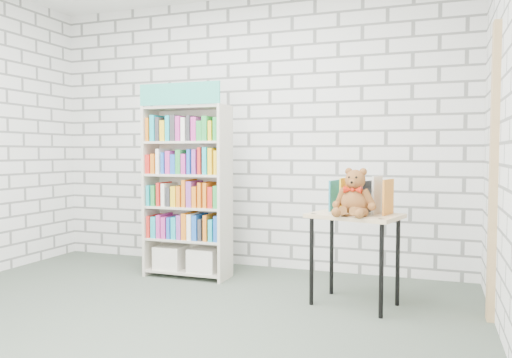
% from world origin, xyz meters
% --- Properties ---
extents(ground, '(4.50, 4.50, 0.00)m').
position_xyz_m(ground, '(0.00, 0.00, 0.00)').
color(ground, '#424D41').
rests_on(ground, ground).
extents(room_shell, '(4.52, 4.02, 2.81)m').
position_xyz_m(room_shell, '(0.00, 0.00, 1.78)').
color(room_shell, silver).
rests_on(room_shell, ground).
extents(bookshelf, '(0.82, 0.32, 1.83)m').
position_xyz_m(bookshelf, '(-0.39, 1.36, 0.84)').
color(bookshelf, beige).
rests_on(bookshelf, ground).
extents(display_table, '(0.76, 0.62, 0.72)m').
position_xyz_m(display_table, '(1.26, 0.98, 0.62)').
color(display_table, tan).
rests_on(display_table, ground).
extents(table_books, '(0.50, 0.32, 0.28)m').
position_xyz_m(table_books, '(1.29, 1.08, 0.86)').
color(table_books, teal).
rests_on(table_books, display_table).
extents(teddy_bear, '(0.33, 0.32, 0.36)m').
position_xyz_m(teddy_bear, '(1.27, 0.87, 0.86)').
color(teddy_bear, brown).
rests_on(teddy_bear, display_table).
extents(door_trim, '(0.05, 0.12, 2.10)m').
position_xyz_m(door_trim, '(2.23, 0.95, 1.05)').
color(door_trim, tan).
rests_on(door_trim, ground).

